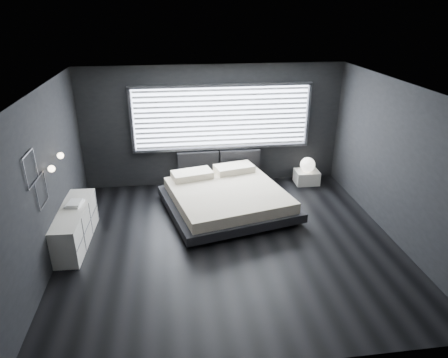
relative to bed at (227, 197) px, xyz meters
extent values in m
plane|color=black|center=(-0.11, -1.27, -0.29)|extent=(6.00, 6.00, 0.00)
plane|color=white|center=(-0.11, -1.27, 2.51)|extent=(6.00, 6.00, 0.00)
cube|color=black|center=(-0.11, 1.48, 1.11)|extent=(6.00, 0.04, 2.80)
cube|color=black|center=(-0.11, -4.02, 1.11)|extent=(6.00, 0.04, 2.80)
cube|color=black|center=(-3.11, -1.27, 1.11)|extent=(0.04, 5.50, 2.80)
cube|color=black|center=(2.89, -1.27, 1.11)|extent=(0.04, 5.50, 2.80)
cube|color=white|center=(0.09, 1.46, 1.32)|extent=(4.00, 0.02, 1.38)
cube|color=#47474C|center=(-1.95, 1.43, 1.32)|extent=(0.06, 0.08, 1.48)
cube|color=#47474C|center=(2.13, 1.43, 1.32)|extent=(0.06, 0.08, 1.48)
cube|color=#47474C|center=(0.09, 1.43, 2.05)|extent=(4.14, 0.08, 0.06)
cube|color=#47474C|center=(0.09, 1.43, 0.59)|extent=(4.14, 0.08, 0.06)
cube|color=silver|center=(0.09, 1.40, 1.32)|extent=(3.94, 0.03, 1.32)
cube|color=black|center=(-0.49, 1.37, 0.28)|extent=(0.96, 0.16, 0.52)
cube|color=black|center=(0.51, 1.37, 0.28)|extent=(0.96, 0.16, 0.52)
cylinder|color=silver|center=(-3.06, -1.22, 1.31)|extent=(0.10, 0.02, 0.02)
sphere|color=#FFE5B7|center=(-2.99, -1.22, 1.31)|extent=(0.11, 0.11, 0.11)
cylinder|color=silver|center=(-3.06, -0.62, 1.31)|extent=(0.10, 0.02, 0.02)
sphere|color=#FFE5B7|center=(-2.99, -0.62, 1.31)|extent=(0.11, 0.11, 0.11)
cube|color=#47474C|center=(-3.09, -1.82, 1.79)|extent=(0.01, 0.46, 0.02)
cube|color=#47474C|center=(-3.09, -1.82, 1.33)|extent=(0.01, 0.46, 0.02)
cube|color=#47474C|center=(-3.09, -1.59, 1.56)|extent=(0.01, 0.02, 0.46)
cube|color=#47474C|center=(-3.09, -2.05, 1.56)|extent=(0.01, 0.02, 0.46)
cube|color=#47474C|center=(-3.09, -1.57, 1.32)|extent=(0.01, 0.46, 0.02)
cube|color=#47474C|center=(-3.09, -1.57, 0.86)|extent=(0.01, 0.46, 0.02)
cube|color=#47474C|center=(-3.09, -1.34, 1.09)|extent=(0.01, 0.02, 0.46)
cube|color=#47474C|center=(-3.09, -1.80, 1.09)|extent=(0.01, 0.02, 0.46)
cube|color=black|center=(-0.80, -1.21, -0.25)|extent=(0.16, 0.16, 0.09)
cube|color=black|center=(1.25, -0.72, -0.25)|extent=(0.16, 0.16, 0.09)
cube|color=black|center=(-1.23, 0.63, -0.25)|extent=(0.16, 0.16, 0.09)
cube|color=black|center=(0.82, 1.12, -0.25)|extent=(0.16, 0.16, 0.09)
cube|color=black|center=(0.01, -0.04, -0.12)|extent=(2.92, 2.83, 0.18)
cube|color=beige|center=(0.01, -0.04, 0.08)|extent=(2.62, 2.62, 0.22)
cube|color=beige|center=(-0.68, 0.68, 0.27)|extent=(0.95, 0.65, 0.14)
cube|color=beige|center=(0.30, 0.91, 0.27)|extent=(0.95, 0.65, 0.14)
cube|color=silver|center=(2.10, 1.10, -0.13)|extent=(0.56, 0.47, 0.32)
sphere|color=white|center=(2.09, 1.05, 0.20)|extent=(0.35, 0.35, 0.35)
cube|color=silver|center=(-2.89, -0.87, 0.05)|extent=(0.54, 1.72, 0.68)
cube|color=#47474C|center=(-2.65, -0.88, 0.05)|extent=(0.07, 1.68, 0.66)
cube|color=white|center=(-2.87, -0.71, 0.41)|extent=(0.32, 0.38, 0.04)
cube|color=white|center=(-2.86, -0.73, 0.44)|extent=(0.24, 0.32, 0.03)
camera|label=1|loc=(-1.05, -7.40, 3.73)|focal=32.00mm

